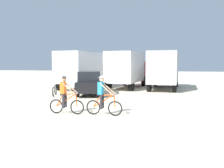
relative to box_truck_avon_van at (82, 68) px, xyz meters
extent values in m
plane|color=beige|center=(4.51, -11.46, -1.87)|extent=(120.00, 120.00, 0.00)
cube|color=white|center=(-0.08, -0.57, 0.13)|extent=(3.11, 5.49, 2.70)
cube|color=#4C6B9E|center=(0.40, 2.80, -0.37)|extent=(2.39, 1.79, 2.00)
cube|color=black|center=(0.50, 3.49, -0.02)|extent=(2.02, 0.36, 0.80)
cylinder|color=black|center=(-0.63, 2.84, -1.37)|extent=(0.46, 1.04, 1.00)
cylinder|color=black|center=(1.39, 2.55, -1.37)|extent=(0.46, 1.04, 1.00)
cylinder|color=black|center=(-1.33, -2.10, -1.37)|extent=(0.46, 1.04, 1.00)
cylinder|color=black|center=(0.69, -2.39, -1.37)|extent=(0.46, 1.04, 1.00)
cube|color=white|center=(3.92, 0.57, 0.13)|extent=(3.05, 5.46, 2.70)
cube|color=#B21E1E|center=(4.35, 3.94, -0.37)|extent=(2.37, 1.77, 2.00)
cube|color=black|center=(4.44, 4.64, -0.02)|extent=(2.02, 0.34, 0.80)
cylinder|color=black|center=(3.33, 3.97, -1.37)|extent=(0.45, 1.03, 1.00)
cylinder|color=black|center=(5.35, 3.71, -1.37)|extent=(0.45, 1.03, 1.00)
cylinder|color=black|center=(2.69, -0.98, -1.37)|extent=(0.45, 1.03, 1.00)
cylinder|color=black|center=(4.71, -1.24, -1.37)|extent=(0.45, 1.03, 1.00)
cube|color=#9E9EA3|center=(7.36, 0.21, 0.13)|extent=(2.74, 5.35, 2.70)
cube|color=#2D2D33|center=(7.58, 3.60, -0.37)|extent=(2.30, 1.64, 2.00)
cube|color=black|center=(7.63, 4.30, -0.02)|extent=(2.02, 0.21, 0.80)
cylinder|color=black|center=(6.56, 3.57, -1.37)|extent=(0.39, 1.02, 1.00)
cylinder|color=black|center=(8.59, 3.43, -1.37)|extent=(0.39, 1.02, 1.00)
cylinder|color=black|center=(6.23, -1.41, -1.37)|extent=(0.39, 1.02, 1.00)
cylinder|color=black|center=(8.26, -1.55, -1.37)|extent=(0.39, 1.02, 1.00)
cube|color=black|center=(2.05, -4.43, -1.17)|extent=(2.58, 4.47, 0.76)
cube|color=black|center=(2.08, -4.58, -0.45)|extent=(2.00, 2.38, 0.68)
cylinder|color=black|center=(1.01, -3.31, -1.55)|extent=(0.35, 0.67, 0.64)
cylinder|color=black|center=(2.54, -2.99, -1.55)|extent=(0.35, 0.67, 0.64)
cylinder|color=black|center=(1.55, -5.86, -1.55)|extent=(0.35, 0.67, 0.64)
cylinder|color=black|center=(3.08, -5.54, -1.55)|extent=(0.35, 0.67, 0.64)
torus|color=black|center=(3.54, -11.65, -1.53)|extent=(0.68, 0.08, 0.68)
cylinder|color=silver|center=(3.54, -11.65, -1.53)|extent=(0.08, 0.08, 0.08)
torus|color=black|center=(2.49, -11.62, -1.53)|extent=(0.68, 0.08, 0.68)
cylinder|color=silver|center=(2.49, -11.62, -1.53)|extent=(0.08, 0.08, 0.08)
cylinder|color=#E05119|center=(2.99, -11.63, -1.21)|extent=(1.03, 0.08, 0.68)
cylinder|color=#E05119|center=(3.16, -11.64, -0.93)|extent=(0.66, 0.07, 0.13)
cylinder|color=#E05119|center=(2.66, -11.62, -1.25)|extent=(0.39, 0.06, 0.59)
cylinder|color=#E05119|center=(3.51, -11.65, -1.21)|extent=(0.10, 0.05, 0.64)
cylinder|color=silver|center=(3.49, -11.65, -0.89)|extent=(0.05, 0.52, 0.04)
cube|color=black|center=(2.83, -11.63, -0.94)|extent=(0.24, 0.13, 0.06)
cube|color=orange|center=(2.85, -11.63, -0.63)|extent=(0.21, 0.33, 0.56)
sphere|color=#A87A5B|center=(2.91, -11.63, -0.23)|extent=(0.22, 0.22, 0.22)
cone|color=#333333|center=(2.91, -11.63, -0.10)|extent=(0.32, 0.32, 0.10)
cylinder|color=#26262B|center=(2.92, -11.50, -1.24)|extent=(0.12, 0.12, 0.66)
cylinder|color=#26262B|center=(2.91, -11.76, -1.24)|extent=(0.12, 0.12, 0.66)
cylinder|color=#A87A5B|center=(3.20, -11.46, -0.65)|extent=(0.63, 0.07, 0.53)
cylinder|color=#A87A5B|center=(3.19, -11.82, -0.65)|extent=(0.63, 0.11, 0.53)
torus|color=black|center=(5.33, -11.61, -1.53)|extent=(0.68, 0.11, 0.68)
cylinder|color=silver|center=(5.33, -11.61, -1.53)|extent=(0.09, 0.09, 0.08)
torus|color=black|center=(4.28, -11.53, -1.53)|extent=(0.68, 0.11, 0.68)
cylinder|color=silver|center=(4.28, -11.53, -1.53)|extent=(0.09, 0.09, 0.08)
cylinder|color=#E05119|center=(4.78, -11.57, -1.21)|extent=(1.03, 0.13, 0.68)
cylinder|color=#E05119|center=(4.95, -11.58, -0.93)|extent=(0.66, 0.10, 0.13)
cylinder|color=#E05119|center=(4.46, -11.54, -1.25)|extent=(0.39, 0.08, 0.59)
cylinder|color=#E05119|center=(5.31, -11.61, -1.21)|extent=(0.10, 0.06, 0.64)
cylinder|color=silver|center=(5.28, -11.61, -0.89)|extent=(0.08, 0.52, 0.04)
cube|color=black|center=(4.63, -11.56, -0.94)|extent=(0.25, 0.14, 0.06)
cube|color=teal|center=(4.65, -11.56, -0.63)|extent=(0.22, 0.33, 0.56)
sphere|color=tan|center=(4.71, -11.56, -0.23)|extent=(0.22, 0.22, 0.22)
cone|color=silver|center=(4.71, -11.56, -0.10)|extent=(0.32, 0.32, 0.10)
cylinder|color=#26262B|center=(4.72, -11.43, -1.24)|extent=(0.12, 0.12, 0.66)
cylinder|color=#26262B|center=(4.70, -11.69, -1.24)|extent=(0.12, 0.12, 0.66)
cylinder|color=tan|center=(5.00, -11.40, -0.65)|extent=(0.63, 0.06, 0.53)
cylinder|color=tan|center=(4.97, -11.76, -0.65)|extent=(0.63, 0.14, 0.53)
torus|color=black|center=(-0.49, -4.90, -1.53)|extent=(0.22, 0.67, 0.68)
torus|color=black|center=(-0.24, -5.92, -1.53)|extent=(0.22, 0.67, 0.68)
cube|color=silver|center=(-0.37, -5.41, -1.25)|extent=(0.25, 0.88, 0.36)
cylinder|color=silver|center=(-0.48, -4.95, -0.92)|extent=(0.49, 0.15, 0.04)
camera|label=1|loc=(7.55, -23.08, 0.55)|focal=41.88mm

